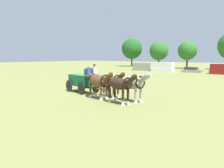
{
  "coord_description": "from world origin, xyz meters",
  "views": [
    {
      "loc": [
        16.42,
        -15.64,
        3.45
      ],
      "look_at": [
        4.38,
        -0.86,
        1.2
      ],
      "focal_mm": 38.17,
      "sensor_mm": 36.0,
      "label": 1
    }
  ],
  "objects_px": {
    "parked_vehicle_a": "(143,67)",
    "show_wagon": "(83,80)",
    "draft_horse_rear_off": "(99,82)",
    "parked_vehicle_c": "(192,70)",
    "parked_vehicle_b": "(163,67)",
    "parked_vehicle_d": "(224,69)",
    "draft_horse_lead_off": "(120,85)",
    "draft_horse_rear_near": "(112,81)",
    "draft_horse_lead_near": "(133,84)"
  },
  "relations": [
    {
      "from": "parked_vehicle_a",
      "to": "draft_horse_rear_off",
      "type": "bearing_deg",
      "value": -63.39
    },
    {
      "from": "draft_horse_rear_near",
      "to": "parked_vehicle_b",
      "type": "xyz_separation_m",
      "value": [
        -12.0,
        32.5,
        -0.33
      ]
    },
    {
      "from": "show_wagon",
      "to": "draft_horse_lead_near",
      "type": "height_order",
      "value": "show_wagon"
    },
    {
      "from": "show_wagon",
      "to": "parked_vehicle_d",
      "type": "xyz_separation_m",
      "value": [
        4.32,
        32.39,
        -0.2
      ]
    },
    {
      "from": "show_wagon",
      "to": "parked_vehicle_a",
      "type": "bearing_deg",
      "value": 112.82
    },
    {
      "from": "show_wagon",
      "to": "parked_vehicle_b",
      "type": "bearing_deg",
      "value": 104.46
    },
    {
      "from": "parked_vehicle_d",
      "to": "draft_horse_lead_near",
      "type": "bearing_deg",
      "value": -86.79
    },
    {
      "from": "draft_horse_lead_near",
      "to": "draft_horse_rear_near",
      "type": "bearing_deg",
      "value": 167.46
    },
    {
      "from": "show_wagon",
      "to": "draft_horse_rear_off",
      "type": "xyz_separation_m",
      "value": [
        3.36,
        -1.41,
        0.22
      ]
    },
    {
      "from": "draft_horse_rear_off",
      "to": "draft_horse_lead_off",
      "type": "distance_m",
      "value": 2.62
    },
    {
      "from": "parked_vehicle_c",
      "to": "parked_vehicle_d",
      "type": "relative_size",
      "value": 0.87
    },
    {
      "from": "show_wagon",
      "to": "parked_vehicle_b",
      "type": "distance_m",
      "value": 33.41
    },
    {
      "from": "show_wagon",
      "to": "draft_horse_lead_off",
      "type": "xyz_separation_m",
      "value": [
        5.91,
        -1.98,
        0.21
      ]
    },
    {
      "from": "parked_vehicle_a",
      "to": "parked_vehicle_b",
      "type": "relative_size",
      "value": 0.97
    },
    {
      "from": "parked_vehicle_b",
      "to": "parked_vehicle_d",
      "type": "height_order",
      "value": "parked_vehicle_b"
    },
    {
      "from": "parked_vehicle_a",
      "to": "draft_horse_lead_near",
      "type": "bearing_deg",
      "value": -59.25
    },
    {
      "from": "parked_vehicle_a",
      "to": "parked_vehicle_c",
      "type": "height_order",
      "value": "parked_vehicle_a"
    },
    {
      "from": "parked_vehicle_a",
      "to": "parked_vehicle_b",
      "type": "distance_m",
      "value": 5.62
    },
    {
      "from": "draft_horse_lead_off",
      "to": "draft_horse_lead_near",
      "type": "bearing_deg",
      "value": 78.15
    },
    {
      "from": "draft_horse_rear_near",
      "to": "draft_horse_rear_off",
      "type": "distance_m",
      "value": 1.3
    },
    {
      "from": "draft_horse_rear_off",
      "to": "draft_horse_lead_off",
      "type": "height_order",
      "value": "draft_horse_rear_off"
    },
    {
      "from": "parked_vehicle_b",
      "to": "parked_vehicle_c",
      "type": "xyz_separation_m",
      "value": [
        6.06,
        1.48,
        -0.5
      ]
    },
    {
      "from": "show_wagon",
      "to": "draft_horse_lead_off",
      "type": "relative_size",
      "value": 1.84
    },
    {
      "from": "show_wagon",
      "to": "draft_horse_rear_near",
      "type": "distance_m",
      "value": 3.66
    },
    {
      "from": "parked_vehicle_a",
      "to": "parked_vehicle_c",
      "type": "xyz_separation_m",
      "value": [
        11.63,
        0.78,
        -0.4
      ]
    },
    {
      "from": "show_wagon",
      "to": "draft_horse_lead_off",
      "type": "bearing_deg",
      "value": -18.53
    },
    {
      "from": "draft_horse_rear_near",
      "to": "draft_horse_lead_near",
      "type": "relative_size",
      "value": 0.97
    },
    {
      "from": "parked_vehicle_a",
      "to": "parked_vehicle_c",
      "type": "relative_size",
      "value": 1.14
    },
    {
      "from": "draft_horse_lead_near",
      "to": "parked_vehicle_d",
      "type": "distance_m",
      "value": 33.15
    },
    {
      "from": "parked_vehicle_a",
      "to": "parked_vehicle_b",
      "type": "xyz_separation_m",
      "value": [
        5.57,
        -0.7,
        0.1
      ]
    },
    {
      "from": "parked_vehicle_a",
      "to": "draft_horse_lead_off",
      "type": "bearing_deg",
      "value": -60.5
    },
    {
      "from": "draft_horse_rear_near",
      "to": "parked_vehicle_c",
      "type": "relative_size",
      "value": 0.69
    },
    {
      "from": "parked_vehicle_d",
      "to": "parked_vehicle_a",
      "type": "bearing_deg",
      "value": 177.89
    },
    {
      "from": "draft_horse_rear_off",
      "to": "draft_horse_lead_near",
      "type": "bearing_deg",
      "value": 13.99
    },
    {
      "from": "draft_horse_rear_off",
      "to": "parked_vehicle_c",
      "type": "relative_size",
      "value": 0.74
    },
    {
      "from": "parked_vehicle_a",
      "to": "show_wagon",
      "type": "bearing_deg",
      "value": -67.18
    },
    {
      "from": "draft_horse_rear_off",
      "to": "parked_vehicle_d",
      "type": "relative_size",
      "value": 0.64
    },
    {
      "from": "draft_horse_rear_off",
      "to": "parked_vehicle_d",
      "type": "bearing_deg",
      "value": 88.36
    },
    {
      "from": "show_wagon",
      "to": "parked_vehicle_d",
      "type": "distance_m",
      "value": 32.67
    },
    {
      "from": "parked_vehicle_a",
      "to": "parked_vehicle_d",
      "type": "relative_size",
      "value": 1.0
    },
    {
      "from": "show_wagon",
      "to": "draft_horse_lead_near",
      "type": "bearing_deg",
      "value": -6.55
    },
    {
      "from": "show_wagon",
      "to": "parked_vehicle_c",
      "type": "relative_size",
      "value": 1.35
    },
    {
      "from": "draft_horse_lead_off",
      "to": "parked_vehicle_c",
      "type": "relative_size",
      "value": 0.73
    },
    {
      "from": "show_wagon",
      "to": "draft_horse_lead_near",
      "type": "distance_m",
      "value": 6.22
    },
    {
      "from": "draft_horse_rear_off",
      "to": "parked_vehicle_a",
      "type": "height_order",
      "value": "draft_horse_rear_off"
    },
    {
      "from": "parked_vehicle_b",
      "to": "parked_vehicle_d",
      "type": "distance_m",
      "value": 12.66
    },
    {
      "from": "draft_horse_rear_off",
      "to": "draft_horse_lead_near",
      "type": "relative_size",
      "value": 1.04
    },
    {
      "from": "draft_horse_rear_near",
      "to": "parked_vehicle_c",
      "type": "bearing_deg",
      "value": 99.92
    },
    {
      "from": "parked_vehicle_c",
      "to": "draft_horse_lead_near",
      "type": "bearing_deg",
      "value": -76.23
    },
    {
      "from": "draft_horse_rear_near",
      "to": "draft_horse_lead_near",
      "type": "distance_m",
      "value": 2.59
    }
  ]
}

